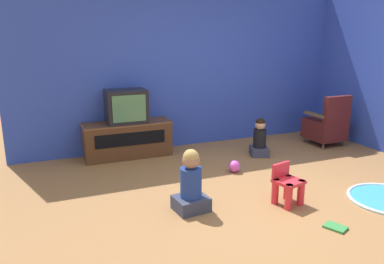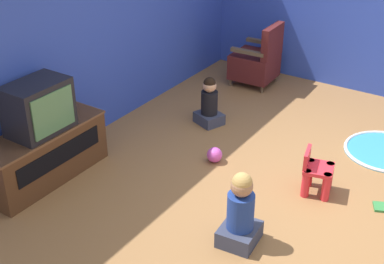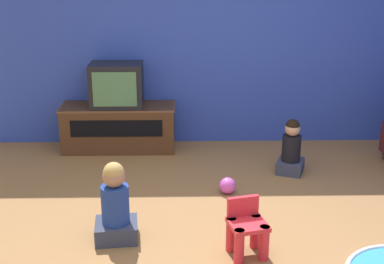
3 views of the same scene
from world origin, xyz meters
name	(u,v)px [view 3 (image 3 of 3)]	position (x,y,z in m)	size (l,w,h in m)	color
ground_plane	(239,243)	(0.00, 0.00, 0.00)	(30.00, 30.00, 0.00)	olive
wall_back	(213,31)	(-0.10, 2.54, 1.38)	(5.80, 0.12, 2.76)	#2D47B2
tv_cabinet	(119,127)	(-1.24, 2.22, 0.29)	(1.36, 0.48, 0.55)	#4C2D19
television	(117,85)	(-1.24, 2.20, 0.81)	(0.61, 0.42, 0.51)	black
yellow_kid_chair	(247,231)	(0.04, -0.17, 0.20)	(0.35, 0.34, 0.46)	red
child_watching_left	(115,207)	(-1.03, 0.09, 0.30)	(0.38, 0.34, 0.70)	#33384C
child_watching_center	(291,150)	(0.71, 1.47, 0.26)	(0.36, 0.38, 0.61)	#33384C
toy_ball	(227,186)	(-0.02, 0.95, 0.08)	(0.17, 0.17, 0.17)	#CC4CB2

